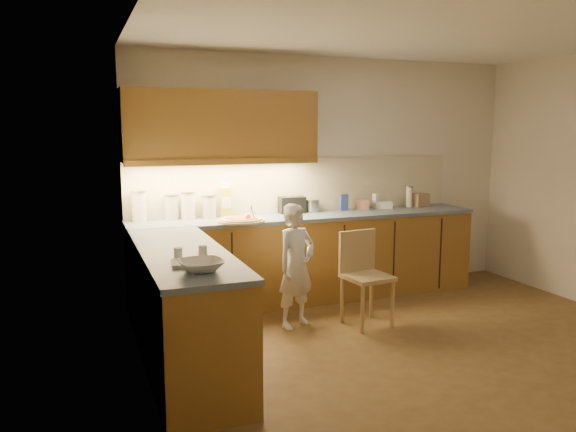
# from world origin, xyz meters

# --- Properties ---
(room) EXTENTS (4.54, 4.50, 2.62)m
(room) POSITION_xyz_m (0.00, 0.00, 1.68)
(room) COLOR brown
(room) RESTS_ON ground
(l_counter) EXTENTS (3.77, 2.62, 0.92)m
(l_counter) POSITION_xyz_m (-0.92, 1.25, 0.46)
(l_counter) COLOR olive
(l_counter) RESTS_ON ground
(backsplash) EXTENTS (3.75, 0.02, 0.58)m
(backsplash) POSITION_xyz_m (-0.38, 1.99, 1.21)
(backsplash) COLOR beige
(backsplash) RESTS_ON l_counter
(upper_cabinets) EXTENTS (1.95, 0.36, 0.73)m
(upper_cabinets) POSITION_xyz_m (-1.27, 1.82, 1.85)
(upper_cabinets) COLOR olive
(upper_cabinets) RESTS_ON ground
(pizza_on_board) EXTENTS (0.46, 0.46, 0.19)m
(pizza_on_board) POSITION_xyz_m (-1.17, 1.49, 0.94)
(pizza_on_board) COLOR #A88854
(pizza_on_board) RESTS_ON l_counter
(child) EXTENTS (0.49, 0.41, 1.15)m
(child) POSITION_xyz_m (-0.82, 0.95, 0.57)
(child) COLOR silver
(child) RESTS_ON ground
(wooden_chair) EXTENTS (0.43, 0.43, 0.87)m
(wooden_chair) POSITION_xyz_m (-0.20, 0.80, 0.51)
(wooden_chair) COLOR tan
(wooden_chair) RESTS_ON ground
(mixing_bowl) EXTENTS (0.31, 0.31, 0.07)m
(mixing_bowl) POSITION_xyz_m (-1.95, -0.26, 0.96)
(mixing_bowl) COLOR white
(mixing_bowl) RESTS_ON l_counter
(canister_a) EXTENTS (0.15, 0.15, 0.30)m
(canister_a) POSITION_xyz_m (-2.10, 1.88, 1.07)
(canister_a) COLOR silver
(canister_a) RESTS_ON l_counter
(canister_b) EXTENTS (0.15, 0.15, 0.26)m
(canister_b) POSITION_xyz_m (-1.78, 1.89, 1.05)
(canister_b) COLOR beige
(canister_b) RESTS_ON l_counter
(canister_c) EXTENTS (0.15, 0.15, 0.28)m
(canister_c) POSITION_xyz_m (-1.63, 1.86, 1.06)
(canister_c) COLOR white
(canister_c) RESTS_ON l_counter
(canister_d) EXTENTS (0.15, 0.15, 0.24)m
(canister_d) POSITION_xyz_m (-1.41, 1.85, 1.04)
(canister_d) COLOR beige
(canister_d) RESTS_ON l_counter
(oil_jug) EXTENTS (0.13, 0.10, 0.36)m
(oil_jug) POSITION_xyz_m (-1.23, 1.88, 1.08)
(oil_jug) COLOR gold
(oil_jug) RESTS_ON l_counter
(toaster) EXTENTS (0.28, 0.17, 0.18)m
(toaster) POSITION_xyz_m (-0.50, 1.87, 1.01)
(toaster) COLOR black
(toaster) RESTS_ON l_counter
(steel_pot) EXTENTS (0.18, 0.18, 0.14)m
(steel_pot) POSITION_xyz_m (-0.27, 1.88, 0.99)
(steel_pot) COLOR #B5B5BA
(steel_pot) RESTS_ON l_counter
(blue_box) EXTENTS (0.09, 0.07, 0.18)m
(blue_box) POSITION_xyz_m (0.11, 1.85, 1.01)
(blue_box) COLOR #2F418E
(blue_box) RESTS_ON l_counter
(card_box_a) EXTENTS (0.19, 0.16, 0.11)m
(card_box_a) POSITION_xyz_m (0.35, 1.86, 0.98)
(card_box_a) COLOR tan
(card_box_a) RESTS_ON l_counter
(white_bottle) EXTENTS (0.07, 0.07, 0.17)m
(white_bottle) POSITION_xyz_m (0.52, 1.85, 1.00)
(white_bottle) COLOR silver
(white_bottle) RESTS_ON l_counter
(flat_pack) EXTENTS (0.23, 0.19, 0.08)m
(flat_pack) POSITION_xyz_m (0.61, 1.84, 0.96)
(flat_pack) COLOR silver
(flat_pack) RESTS_ON l_counter
(tall_jar) EXTENTS (0.08, 0.08, 0.24)m
(tall_jar) POSITION_xyz_m (0.95, 1.83, 1.04)
(tall_jar) COLOR white
(tall_jar) RESTS_ON l_counter
(card_box_b) EXTENTS (0.21, 0.18, 0.15)m
(card_box_b) POSITION_xyz_m (1.11, 1.85, 0.99)
(card_box_b) COLOR tan
(card_box_b) RESTS_ON l_counter
(dough_cloth) EXTENTS (0.31, 0.26, 0.02)m
(dough_cloth) POSITION_xyz_m (-1.96, -0.05, 0.93)
(dough_cloth) COLOR silver
(dough_cloth) RESTS_ON l_counter
(spice_jar_a) EXTENTS (0.08, 0.08, 0.08)m
(spice_jar_a) POSITION_xyz_m (-2.03, 0.13, 0.96)
(spice_jar_a) COLOR white
(spice_jar_a) RESTS_ON l_counter
(spice_jar_b) EXTENTS (0.07, 0.07, 0.08)m
(spice_jar_b) POSITION_xyz_m (-1.86, 0.12, 0.96)
(spice_jar_b) COLOR white
(spice_jar_b) RESTS_ON l_counter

